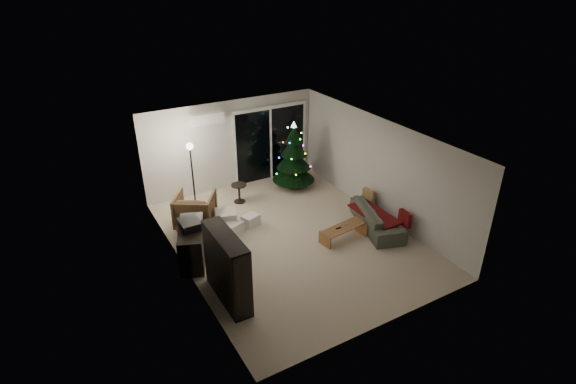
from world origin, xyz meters
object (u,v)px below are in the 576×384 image
Objects in this scene: bookshelf at (218,270)px; sofa at (377,217)px; coffee_table at (344,233)px; armchair at (195,210)px; media_cabinet at (192,244)px; christmas_tree at (294,155)px.

bookshelf is 0.75× the size of sofa.
armchair is at bearing 131.68° from coffee_table.
coffee_table is at bearing 5.05° from media_cabinet.
sofa is (4.30, -0.92, -0.13)m from media_cabinet.
christmas_tree is at bearing -134.84° from armchair.
sofa is (4.30, 0.62, -0.43)m from bookshelf.
christmas_tree reaches higher than media_cabinet.
armchair is (0.56, 1.37, 0.02)m from media_cabinet.
media_cabinet is 1.48m from armchair.
media_cabinet is at bearing 155.94° from coffee_table.
christmas_tree is (3.71, 2.04, 0.57)m from media_cabinet.
bookshelf is 1.29× the size of coffee_table.
armchair is at bearing -168.01° from christmas_tree.
sofa reaches higher than coffee_table.
armchair is at bearing 76.73° from sofa.
media_cabinet is at bearing 101.04° from armchair.
sofa is at bearing 9.41° from media_cabinet.
armchair is (0.56, 2.91, -0.28)m from bookshelf.
armchair reaches higher than sofa.
coffee_table is (2.72, -2.34, -0.25)m from armchair.
armchair reaches higher than coffee_table.
media_cabinet reaches higher than coffee_table.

